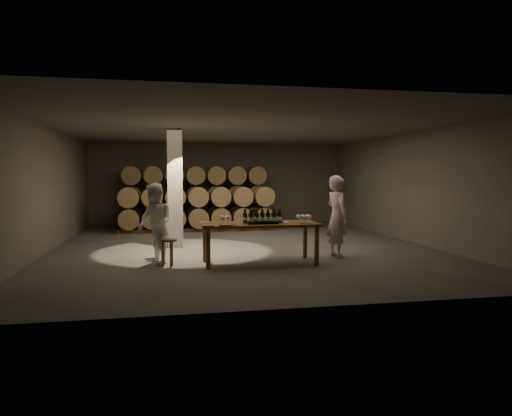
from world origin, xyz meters
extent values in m
plane|color=#4A4745|center=(0.00, 0.00, 0.00)|extent=(12.00, 12.00, 0.00)
plane|color=#605E59|center=(0.00, 0.00, 3.20)|extent=(12.00, 12.00, 0.00)
plane|color=#666057|center=(0.00, 6.00, 1.60)|extent=(10.00, 0.00, 10.00)
plane|color=#666057|center=(0.00, -6.00, 1.60)|extent=(10.00, 0.00, 10.00)
plane|color=#666057|center=(-5.00, 0.00, 1.60)|extent=(0.00, 12.00, 12.00)
plane|color=#666057|center=(5.00, 0.00, 1.60)|extent=(0.00, 12.00, 12.00)
cube|color=slate|center=(-1.80, 0.20, 1.60)|extent=(0.40, 0.40, 3.20)
cylinder|color=brown|center=(-1.18, -2.93, 0.42)|extent=(0.10, 0.10, 0.84)
cylinder|color=brown|center=(1.18, -2.93, 0.42)|extent=(0.10, 0.10, 0.84)
cylinder|color=brown|center=(-1.18, -2.07, 0.42)|extent=(0.10, 0.10, 0.84)
cylinder|color=brown|center=(1.18, -2.07, 0.42)|extent=(0.10, 0.10, 0.84)
cube|color=brown|center=(0.00, -2.50, 0.87)|extent=(2.60, 1.10, 0.06)
cube|color=brown|center=(-0.96, 4.90, 0.06)|extent=(5.48, 0.10, 0.12)
cube|color=brown|center=(-0.96, 5.50, 0.06)|extent=(5.48, 0.10, 0.12)
cylinder|color=olive|center=(-3.30, 5.20, 0.47)|extent=(0.70, 0.95, 0.70)
cylinder|color=black|center=(-3.30, 4.94, 0.47)|extent=(0.73, 0.04, 0.73)
cylinder|color=black|center=(-3.30, 5.46, 0.47)|extent=(0.73, 0.04, 0.73)
cylinder|color=olive|center=(-2.52, 5.20, 0.47)|extent=(0.70, 0.95, 0.70)
cylinder|color=black|center=(-2.52, 4.94, 0.47)|extent=(0.73, 0.04, 0.73)
cylinder|color=black|center=(-2.52, 5.46, 0.47)|extent=(0.73, 0.04, 0.73)
cylinder|color=olive|center=(-1.74, 5.20, 0.47)|extent=(0.70, 0.95, 0.70)
cylinder|color=black|center=(-1.74, 4.94, 0.47)|extent=(0.73, 0.04, 0.73)
cylinder|color=black|center=(-1.74, 5.46, 0.47)|extent=(0.73, 0.04, 0.73)
cylinder|color=olive|center=(-0.96, 5.20, 0.47)|extent=(0.70, 0.95, 0.70)
cylinder|color=black|center=(-0.96, 4.94, 0.47)|extent=(0.73, 0.04, 0.73)
cylinder|color=black|center=(-0.96, 5.46, 0.47)|extent=(0.73, 0.04, 0.73)
cylinder|color=olive|center=(-0.18, 5.20, 0.47)|extent=(0.70, 0.95, 0.70)
cylinder|color=black|center=(-0.18, 4.94, 0.47)|extent=(0.73, 0.04, 0.73)
cylinder|color=black|center=(-0.18, 5.46, 0.47)|extent=(0.73, 0.04, 0.73)
cylinder|color=olive|center=(0.60, 5.20, 0.47)|extent=(0.70, 0.95, 0.70)
cylinder|color=black|center=(0.60, 4.94, 0.47)|extent=(0.73, 0.04, 0.73)
cylinder|color=black|center=(0.60, 5.46, 0.47)|extent=(0.73, 0.04, 0.73)
cylinder|color=olive|center=(1.38, 5.20, 0.47)|extent=(0.70, 0.95, 0.70)
cylinder|color=black|center=(1.38, 4.94, 0.47)|extent=(0.73, 0.04, 0.73)
cylinder|color=black|center=(1.38, 5.46, 0.47)|extent=(0.73, 0.04, 0.73)
cylinder|color=olive|center=(-3.30, 5.20, 1.21)|extent=(0.70, 0.95, 0.70)
cylinder|color=black|center=(-3.30, 4.94, 1.21)|extent=(0.73, 0.04, 0.73)
cylinder|color=black|center=(-3.30, 5.46, 1.21)|extent=(0.73, 0.04, 0.73)
cylinder|color=olive|center=(-2.52, 5.20, 1.21)|extent=(0.70, 0.95, 0.70)
cylinder|color=black|center=(-2.52, 4.94, 1.21)|extent=(0.73, 0.04, 0.73)
cylinder|color=black|center=(-2.52, 5.46, 1.21)|extent=(0.73, 0.04, 0.73)
cylinder|color=olive|center=(-1.74, 5.20, 1.21)|extent=(0.70, 0.95, 0.70)
cylinder|color=black|center=(-1.74, 4.94, 1.21)|extent=(0.73, 0.04, 0.73)
cylinder|color=black|center=(-1.74, 5.46, 1.21)|extent=(0.73, 0.04, 0.73)
cylinder|color=olive|center=(-0.96, 5.20, 1.21)|extent=(0.70, 0.95, 0.70)
cylinder|color=black|center=(-0.96, 4.94, 1.21)|extent=(0.73, 0.04, 0.73)
cylinder|color=black|center=(-0.96, 5.46, 1.21)|extent=(0.73, 0.04, 0.73)
cylinder|color=olive|center=(-0.18, 5.20, 1.21)|extent=(0.70, 0.95, 0.70)
cylinder|color=black|center=(-0.18, 4.94, 1.21)|extent=(0.73, 0.04, 0.73)
cylinder|color=black|center=(-0.18, 5.46, 1.21)|extent=(0.73, 0.04, 0.73)
cylinder|color=olive|center=(0.60, 5.20, 1.21)|extent=(0.70, 0.95, 0.70)
cylinder|color=black|center=(0.60, 4.94, 1.21)|extent=(0.73, 0.04, 0.73)
cylinder|color=black|center=(0.60, 5.46, 1.21)|extent=(0.73, 0.04, 0.73)
cylinder|color=olive|center=(1.38, 5.20, 1.21)|extent=(0.70, 0.95, 0.70)
cylinder|color=black|center=(1.38, 4.94, 1.21)|extent=(0.73, 0.04, 0.73)
cylinder|color=black|center=(1.38, 5.46, 1.21)|extent=(0.73, 0.04, 0.73)
cylinder|color=olive|center=(-3.30, 5.20, 1.95)|extent=(0.70, 0.95, 0.70)
cylinder|color=black|center=(-3.30, 4.94, 1.95)|extent=(0.73, 0.04, 0.73)
cylinder|color=black|center=(-3.30, 5.46, 1.95)|extent=(0.73, 0.04, 0.73)
cylinder|color=olive|center=(-2.52, 5.20, 1.95)|extent=(0.70, 0.95, 0.70)
cylinder|color=black|center=(-2.52, 4.94, 1.95)|extent=(0.73, 0.04, 0.73)
cylinder|color=black|center=(-2.52, 5.46, 1.95)|extent=(0.73, 0.04, 0.73)
cylinder|color=olive|center=(-1.74, 5.20, 1.95)|extent=(0.70, 0.95, 0.70)
cylinder|color=black|center=(-1.74, 4.94, 1.95)|extent=(0.73, 0.04, 0.73)
cylinder|color=black|center=(-1.74, 5.46, 1.95)|extent=(0.73, 0.04, 0.73)
cylinder|color=olive|center=(-0.96, 5.20, 1.95)|extent=(0.70, 0.95, 0.70)
cylinder|color=black|center=(-0.96, 4.94, 1.95)|extent=(0.73, 0.04, 0.73)
cylinder|color=black|center=(-0.96, 5.46, 1.95)|extent=(0.73, 0.04, 0.73)
cylinder|color=olive|center=(-0.18, 5.20, 1.95)|extent=(0.70, 0.95, 0.70)
cylinder|color=black|center=(-0.18, 4.94, 1.95)|extent=(0.73, 0.04, 0.73)
cylinder|color=black|center=(-0.18, 5.46, 1.95)|extent=(0.73, 0.04, 0.73)
cylinder|color=olive|center=(0.60, 5.20, 1.95)|extent=(0.70, 0.95, 0.70)
cylinder|color=black|center=(0.60, 4.94, 1.95)|extent=(0.73, 0.04, 0.73)
cylinder|color=black|center=(0.60, 5.46, 1.95)|extent=(0.73, 0.04, 0.73)
cylinder|color=olive|center=(1.38, 5.20, 1.95)|extent=(0.70, 0.95, 0.70)
cylinder|color=black|center=(1.38, 4.94, 1.95)|extent=(0.73, 0.04, 0.73)
cylinder|color=black|center=(1.38, 5.46, 1.95)|extent=(0.73, 0.04, 0.73)
cube|color=brown|center=(-0.96, 3.50, 0.06)|extent=(5.48, 0.10, 0.12)
cube|color=brown|center=(-0.96, 4.10, 0.06)|extent=(5.48, 0.10, 0.12)
cylinder|color=olive|center=(-3.30, 3.80, 0.47)|extent=(0.70, 0.95, 0.70)
cylinder|color=black|center=(-3.30, 3.54, 0.47)|extent=(0.73, 0.04, 0.73)
cylinder|color=black|center=(-3.30, 4.06, 0.47)|extent=(0.73, 0.04, 0.73)
cylinder|color=olive|center=(-2.52, 3.80, 0.47)|extent=(0.70, 0.95, 0.70)
cylinder|color=black|center=(-2.52, 3.54, 0.47)|extent=(0.73, 0.04, 0.73)
cylinder|color=black|center=(-2.52, 4.06, 0.47)|extent=(0.73, 0.04, 0.73)
cylinder|color=olive|center=(-1.74, 3.80, 0.47)|extent=(0.70, 0.95, 0.70)
cylinder|color=black|center=(-1.74, 3.54, 0.47)|extent=(0.73, 0.04, 0.73)
cylinder|color=black|center=(-1.74, 4.06, 0.47)|extent=(0.73, 0.04, 0.73)
cylinder|color=olive|center=(-0.96, 3.80, 0.47)|extent=(0.70, 0.95, 0.70)
cylinder|color=black|center=(-0.96, 3.54, 0.47)|extent=(0.73, 0.04, 0.73)
cylinder|color=black|center=(-0.96, 4.06, 0.47)|extent=(0.73, 0.04, 0.73)
cylinder|color=olive|center=(-0.18, 3.80, 0.47)|extent=(0.70, 0.95, 0.70)
cylinder|color=black|center=(-0.18, 3.54, 0.47)|extent=(0.73, 0.04, 0.73)
cylinder|color=black|center=(-0.18, 4.06, 0.47)|extent=(0.73, 0.04, 0.73)
cylinder|color=olive|center=(0.60, 3.80, 0.47)|extent=(0.70, 0.95, 0.70)
cylinder|color=black|center=(0.60, 3.54, 0.47)|extent=(0.73, 0.04, 0.73)
cylinder|color=black|center=(0.60, 4.06, 0.47)|extent=(0.73, 0.04, 0.73)
cylinder|color=olive|center=(1.38, 3.80, 0.47)|extent=(0.70, 0.95, 0.70)
cylinder|color=black|center=(1.38, 3.54, 0.47)|extent=(0.73, 0.04, 0.73)
cylinder|color=black|center=(1.38, 4.06, 0.47)|extent=(0.73, 0.04, 0.73)
cylinder|color=olive|center=(-3.30, 3.80, 1.21)|extent=(0.70, 0.95, 0.70)
cylinder|color=black|center=(-3.30, 3.54, 1.21)|extent=(0.73, 0.04, 0.73)
cylinder|color=black|center=(-3.30, 4.06, 1.21)|extent=(0.73, 0.04, 0.73)
cylinder|color=olive|center=(-2.52, 3.80, 1.21)|extent=(0.70, 0.95, 0.70)
cylinder|color=black|center=(-2.52, 3.54, 1.21)|extent=(0.73, 0.04, 0.73)
cylinder|color=black|center=(-2.52, 4.06, 1.21)|extent=(0.73, 0.04, 0.73)
cylinder|color=olive|center=(-1.74, 3.80, 1.21)|extent=(0.70, 0.95, 0.70)
cylinder|color=black|center=(-1.74, 3.54, 1.21)|extent=(0.73, 0.04, 0.73)
cylinder|color=black|center=(-1.74, 4.06, 1.21)|extent=(0.73, 0.04, 0.73)
cylinder|color=olive|center=(-0.96, 3.80, 1.21)|extent=(0.70, 0.95, 0.70)
cylinder|color=black|center=(-0.96, 3.54, 1.21)|extent=(0.73, 0.04, 0.73)
cylinder|color=black|center=(-0.96, 4.06, 1.21)|extent=(0.73, 0.04, 0.73)
cylinder|color=olive|center=(-0.18, 3.80, 1.21)|extent=(0.70, 0.95, 0.70)
cylinder|color=black|center=(-0.18, 3.54, 1.21)|extent=(0.73, 0.04, 0.73)
cylinder|color=black|center=(-0.18, 4.06, 1.21)|extent=(0.73, 0.04, 0.73)
cylinder|color=olive|center=(0.60, 3.80, 1.21)|extent=(0.70, 0.95, 0.70)
cylinder|color=black|center=(0.60, 3.54, 1.21)|extent=(0.73, 0.04, 0.73)
cylinder|color=black|center=(0.60, 4.06, 1.21)|extent=(0.73, 0.04, 0.73)
cylinder|color=olive|center=(1.38, 3.80, 1.21)|extent=(0.70, 0.95, 0.70)
cylinder|color=black|center=(1.38, 3.54, 1.21)|extent=(0.73, 0.04, 0.73)
cylinder|color=black|center=(1.38, 4.06, 1.21)|extent=(0.73, 0.04, 0.73)
cylinder|color=black|center=(-0.32, -2.52, 1.01)|extent=(0.08, 0.08, 0.21)
cylinder|color=silver|center=(-0.32, -2.52, 1.00)|extent=(0.08, 0.08, 0.07)
cylinder|color=black|center=(-0.32, -2.52, 1.16)|extent=(0.03, 0.03, 0.09)
cylinder|color=gold|center=(-0.32, -2.52, 1.21)|extent=(0.03, 0.03, 0.02)
cylinder|color=black|center=(-0.32, -2.37, 1.01)|extent=(0.08, 0.08, 0.21)
cylinder|color=silver|center=(-0.32, -2.37, 1.00)|extent=(0.08, 0.08, 0.07)
cylinder|color=black|center=(-0.32, -2.37, 1.16)|extent=(0.03, 0.03, 0.09)
cylinder|color=maroon|center=(-0.32, -2.37, 1.21)|extent=(0.03, 0.03, 0.02)
cylinder|color=black|center=(-0.19, -2.52, 1.01)|extent=(0.08, 0.08, 0.21)
cylinder|color=silver|center=(-0.19, -2.52, 1.00)|extent=(0.08, 0.08, 0.07)
cylinder|color=black|center=(-0.19, -2.52, 1.16)|extent=(0.03, 0.03, 0.09)
cylinder|color=maroon|center=(-0.19, -2.52, 1.21)|extent=(0.03, 0.03, 0.02)
cylinder|color=black|center=(-0.19, -2.37, 1.01)|extent=(0.08, 0.08, 0.21)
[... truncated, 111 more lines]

